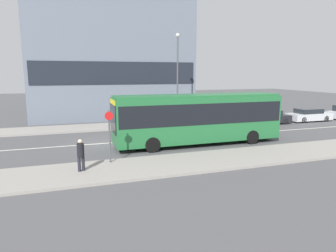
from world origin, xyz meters
The scene contains 11 objects.
ground_plane centered at (0.00, 0.00, 0.00)m, with size 120.00×120.00×0.00m, color #4F4F51.
sidewalk_near centered at (0.00, -6.25, 0.07)m, with size 44.00×3.50×0.13m.
sidewalk_far centered at (0.00, 6.25, 0.07)m, with size 44.00×3.50×0.13m.
lane_centerline centered at (0.00, 0.00, 0.00)m, with size 41.80×0.16×0.01m.
apartment_block_left_tower centered at (2.28, 11.50, 8.77)m, with size 16.90×4.08×17.57m.
city_bus centered at (5.77, -2.24, 1.95)m, with size 11.47×2.53×3.39m.
parked_car_0 centered at (15.67, 3.31, 0.63)m, with size 4.03×1.81×1.33m.
parked_car_1 centered at (20.57, 3.32, 0.62)m, with size 4.50×1.72×1.29m.
pedestrian_near_stop centered at (-2.08, -6.09, 1.01)m, with size 0.34×0.34×1.57m.
bus_stop_sign centered at (-0.55, -5.07, 1.74)m, with size 0.44×0.12×2.76m.
street_lamp centered at (7.12, 5.44, 5.02)m, with size 0.36×0.36×8.20m.
Camera 1 is at (-2.53, -20.57, 4.78)m, focal length 32.00 mm.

